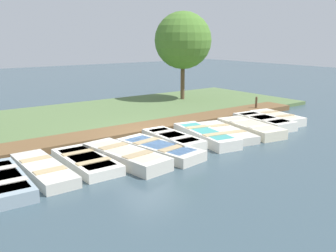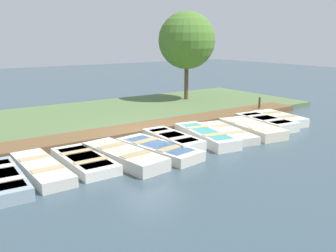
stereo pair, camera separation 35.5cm
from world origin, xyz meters
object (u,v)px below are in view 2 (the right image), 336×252
at_px(rowboat_10, 279,118).
at_px(rowboat_6, 206,136).
at_px(rowboat_3, 124,156).
at_px(rowboat_1, 41,168).
at_px(rowboat_2, 84,161).
at_px(rowboat_4, 158,149).
at_px(rowboat_5, 172,140).
at_px(rowboat_7, 226,133).
at_px(rowboat_8, 252,128).
at_px(park_tree_left, 187,40).
at_px(rowboat_0, 3,179).
at_px(rowboat_9, 266,122).
at_px(mooring_post_far, 259,105).

bearing_deg(rowboat_10, rowboat_6, -76.47).
bearing_deg(rowboat_3, rowboat_10, 87.68).
bearing_deg(rowboat_1, rowboat_2, 87.25).
distance_m(rowboat_4, rowboat_5, 1.18).
xyz_separation_m(rowboat_4, rowboat_7, (-0.35, 3.62, -0.02)).
distance_m(rowboat_7, rowboat_8, 1.29).
xyz_separation_m(rowboat_5, rowboat_7, (0.23, 2.58, -0.06)).
height_order(rowboat_1, rowboat_4, rowboat_4).
distance_m(rowboat_6, park_tree_left, 9.69).
distance_m(rowboat_0, rowboat_9, 11.40).
distance_m(rowboat_1, rowboat_4, 3.97).
height_order(rowboat_3, rowboat_9, rowboat_9).
bearing_deg(rowboat_1, rowboat_3, 79.25).
bearing_deg(rowboat_3, rowboat_2, -116.22).
bearing_deg(rowboat_1, rowboat_4, 83.75).
distance_m(rowboat_7, park_tree_left, 9.18).
relative_size(rowboat_3, rowboat_8, 1.05).
bearing_deg(rowboat_7, rowboat_6, -77.42).
height_order(rowboat_7, mooring_post_far, mooring_post_far).
bearing_deg(rowboat_5, rowboat_10, 93.27).
relative_size(rowboat_3, rowboat_9, 1.14).
relative_size(rowboat_8, rowboat_9, 1.09).
bearing_deg(rowboat_7, rowboat_0, -76.13).
distance_m(rowboat_3, rowboat_7, 5.03).
relative_size(rowboat_0, rowboat_7, 0.94).
xyz_separation_m(rowboat_10, mooring_post_far, (-2.08, 0.94, 0.24)).
xyz_separation_m(rowboat_1, mooring_post_far, (-2.45, 12.38, 0.28)).
xyz_separation_m(rowboat_5, park_tree_left, (-7.31, 6.35, 3.57)).
bearing_deg(rowboat_3, rowboat_5, 97.11).
distance_m(rowboat_7, rowboat_9, 2.70).
height_order(rowboat_0, rowboat_1, rowboat_0).
height_order(rowboat_0, park_tree_left, park_tree_left).
bearing_deg(rowboat_10, rowboat_1, -79.40).
height_order(rowboat_6, rowboat_10, rowboat_6).
distance_m(rowboat_3, mooring_post_far, 10.24).
distance_m(rowboat_6, rowboat_10, 5.02).
relative_size(rowboat_5, rowboat_9, 0.93).
bearing_deg(rowboat_6, rowboat_8, 95.02).
distance_m(rowboat_3, rowboat_8, 6.29).
bearing_deg(rowboat_3, park_tree_left, 124.56).
bearing_deg(rowboat_4, rowboat_1, -104.98).
xyz_separation_m(rowboat_0, rowboat_10, (-0.66, 12.57, 0.02)).
height_order(rowboat_5, park_tree_left, park_tree_left).
distance_m(rowboat_0, park_tree_left, 15.14).
height_order(rowboat_4, rowboat_10, rowboat_10).
distance_m(rowboat_0, rowboat_2, 2.49).
distance_m(rowboat_2, rowboat_8, 7.50).
relative_size(rowboat_9, park_tree_left, 0.56).
bearing_deg(rowboat_10, rowboat_7, -75.20).
bearing_deg(rowboat_0, rowboat_2, 97.96).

